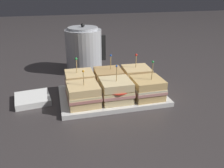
% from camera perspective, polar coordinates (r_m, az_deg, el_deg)
% --- Properties ---
extents(ground_plane, '(6.00, 6.00, 0.00)m').
position_cam_1_polar(ground_plane, '(1.01, 0.00, -3.26)').
color(ground_plane, '#383333').
extents(serving_platter, '(0.43, 0.28, 0.02)m').
position_cam_1_polar(serving_platter, '(1.00, 0.00, -2.80)').
color(serving_platter, silver).
rests_on(serving_platter, ground_plane).
extents(sandwich_front_left, '(0.13, 0.13, 0.14)m').
position_cam_1_polar(sandwich_front_left, '(0.90, -6.92, -2.51)').
color(sandwich_front_left, '#DBB77A').
rests_on(sandwich_front_left, serving_platter).
extents(sandwich_front_center, '(0.12, 0.13, 0.15)m').
position_cam_1_polar(sandwich_front_center, '(0.93, 0.98, -1.57)').
color(sandwich_front_center, beige).
rests_on(sandwich_front_center, serving_platter).
extents(sandwich_front_right, '(0.12, 0.12, 0.16)m').
position_cam_1_polar(sandwich_front_right, '(0.96, 8.50, -0.98)').
color(sandwich_front_right, tan).
rests_on(sandwich_front_right, serving_platter).
extents(sandwich_back_left, '(0.12, 0.12, 0.15)m').
position_cam_1_polar(sandwich_back_left, '(1.02, -7.76, 0.50)').
color(sandwich_back_left, '#DBB77A').
rests_on(sandwich_back_left, serving_platter).
extents(sandwich_back_center, '(0.13, 0.13, 0.15)m').
position_cam_1_polar(sandwich_back_center, '(1.04, -0.84, 1.22)').
color(sandwich_back_center, tan).
rests_on(sandwich_back_center, serving_platter).
extents(sandwich_back_right, '(0.13, 0.13, 0.15)m').
position_cam_1_polar(sandwich_back_right, '(1.07, 5.88, 1.79)').
color(sandwich_back_right, '#DBB77A').
rests_on(sandwich_back_right, serving_platter).
extents(kettle_steel, '(0.21, 0.19, 0.26)m').
position_cam_1_polar(kettle_steel, '(1.29, -6.76, 8.11)').
color(kettle_steel, '#B7BABF').
rests_on(kettle_steel, ground_plane).
extents(napkin_stack, '(0.15, 0.15, 0.02)m').
position_cam_1_polar(napkin_stack, '(1.02, -18.56, -3.40)').
color(napkin_stack, white).
rests_on(napkin_stack, ground_plane).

